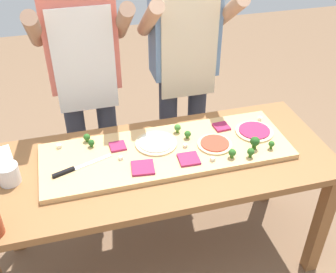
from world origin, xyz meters
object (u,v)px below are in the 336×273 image
at_px(broccoli_floret_back_mid, 251,152).
at_px(pizza_whole_beet_magenta, 254,131).
at_px(broccoli_floret_center_left, 177,128).
at_px(broccoli_floret_center_right, 232,153).
at_px(broccoli_floret_front_mid, 91,143).
at_px(chefs_knife, 74,169).
at_px(broccoli_floret_front_right, 271,144).
at_px(pizza_slice_far_right, 143,168).
at_px(cheese_crumble_a, 59,146).
at_px(pizza_slice_near_left, 189,159).
at_px(broccoli_floret_front_left, 87,137).
at_px(cook_right, 184,58).
at_px(flour_cup, 9,175).
at_px(prep_table, 159,175).
at_px(pizza_slice_far_left, 118,146).
at_px(cheese_crumble_b, 185,146).
at_px(pizza_whole_tomato_red, 215,144).
at_px(cook_left, 85,70).
at_px(broccoli_floret_back_left, 255,142).
at_px(broccoli_floret_back_right, 188,134).
at_px(pizza_whole_white_garlic, 156,143).
at_px(cheese_crumble_d, 121,158).
at_px(cheese_crumble_e, 260,119).
at_px(cheese_crumble_c, 213,159).
at_px(pizza_slice_near_right, 221,127).

bearing_deg(broccoli_floret_back_mid, pizza_whole_beet_magenta, 59.76).
bearing_deg(broccoli_floret_center_left, broccoli_floret_center_right, -54.73).
distance_m(broccoli_floret_center_right, broccoli_floret_front_mid, 0.72).
relative_size(chefs_knife, broccoli_floret_front_right, 6.32).
relative_size(pizza_slice_far_right, cheese_crumble_a, 5.33).
height_order(chefs_knife, pizza_slice_near_left, chefs_knife).
relative_size(chefs_knife, pizza_whole_beet_magenta, 1.44).
height_order(broccoli_floret_center_left, broccoli_floret_front_left, broccoli_floret_center_left).
relative_size(broccoli_floret_center_right, cook_right, 0.03).
bearing_deg(flour_cup, broccoli_floret_center_right, -7.14).
distance_m(prep_table, broccoli_floret_front_mid, 0.39).
relative_size(pizza_slice_far_left, cheese_crumble_b, 4.55).
bearing_deg(pizza_slice_far_right, broccoli_floret_center_right, -4.06).
xyz_separation_m(broccoli_floret_front_left, cheese_crumble_b, (0.49, -0.18, -0.02)).
height_order(pizza_whole_tomato_red, cook_left, cook_left).
distance_m(chefs_knife, broccoli_floret_back_left, 0.91).
bearing_deg(broccoli_floret_front_mid, pizza_whole_tomato_red, -14.02).
bearing_deg(flour_cup, broccoli_floret_back_right, 5.27).
bearing_deg(broccoli_floret_back_left, broccoli_floret_back_right, 149.37).
bearing_deg(broccoli_floret_front_right, pizza_whole_white_garlic, 160.91).
relative_size(broccoli_floret_back_left, flour_cup, 0.70).
xyz_separation_m(pizza_whole_tomato_red, broccoli_floret_front_left, (-0.64, 0.21, 0.02)).
height_order(broccoli_floret_center_left, cook_left, cook_left).
bearing_deg(chefs_knife, broccoli_floret_front_left, 68.41).
bearing_deg(cook_right, chefs_knife, -139.73).
bearing_deg(broccoli_floret_back_mid, pizza_slice_far_left, 157.89).
distance_m(pizza_slice_near_left, cheese_crumble_d, 0.34).
distance_m(pizza_whole_beet_magenta, pizza_slice_far_left, 0.74).
distance_m(cheese_crumble_b, cheese_crumble_e, 0.50).
relative_size(broccoli_floret_center_left, cheese_crumble_a, 2.47).
xyz_separation_m(broccoli_floret_front_left, cheese_crumble_e, (0.97, -0.05, -0.02)).
bearing_deg(pizza_slice_far_left, pizza_slice_far_right, -66.36).
height_order(chefs_knife, broccoli_floret_front_mid, broccoli_floret_front_mid).
relative_size(pizza_whole_tomato_red, cook_right, 0.11).
xyz_separation_m(pizza_whole_tomato_red, cook_right, (0.02, 0.62, 0.21)).
height_order(pizza_slice_near_left, broccoli_floret_back_right, broccoli_floret_back_right).
height_order(cheese_crumble_c, flour_cup, flour_cup).
height_order(pizza_slice_near_right, broccoli_floret_back_right, broccoli_floret_back_right).
height_order(cheese_crumble_a, cheese_crumble_e, same).
bearing_deg(broccoli_floret_front_mid, cook_right, 36.02).
bearing_deg(broccoli_floret_back_right, broccoli_floret_back_left, -30.63).
bearing_deg(broccoli_floret_front_right, broccoli_floret_back_right, 152.41).
bearing_deg(broccoli_floret_center_left, pizza_slice_far_left, -171.67).
relative_size(pizza_slice_near_right, cheese_crumble_a, 3.97).
distance_m(pizza_slice_far_left, cook_right, 0.75).
xyz_separation_m(pizza_slice_far_left, cheese_crumble_b, (0.34, -0.09, 0.00)).
distance_m(pizza_whole_white_garlic, cook_left, 0.64).
relative_size(broccoli_floret_center_right, broccoli_floret_front_mid, 1.18).
height_order(broccoli_floret_front_mid, cook_right, cook_right).
distance_m(broccoli_floret_front_right, cheese_crumble_e, 0.27).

